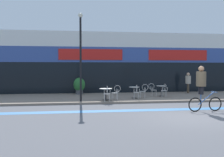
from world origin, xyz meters
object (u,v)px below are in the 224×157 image
object	(u,v)px
bistro_table_2	(161,89)
cafe_chair_1_side	(144,90)
lamp_post	(81,51)
pedestrian_near_end	(188,81)
planter_pot	(79,85)
cyclist_0	(202,85)
cafe_chair_0_near	(107,93)
cafe_chair_2_side	(153,89)
cafe_chair_0_side	(116,92)
cafe_chair_2_near	(165,89)
cafe_chair_1_near	(136,91)
bistro_table_0	(106,92)
bistro_table_1	(134,90)

from	to	relation	value
bistro_table_2	cafe_chair_1_side	xyz separation A→B (m)	(-1.52, -0.92, -0.00)
lamp_post	pedestrian_near_end	world-z (taller)	lamp_post
planter_pot	cyclist_0	size ratio (longest dim) A/B	0.57
lamp_post	cafe_chair_1_side	bearing A→B (deg)	15.22
cafe_chair_0_near	cyclist_0	distance (m)	5.44
cafe_chair_2_side	planter_pot	distance (m)	5.44
cafe_chair_0_side	cafe_chair_2_near	size ratio (longest dim) A/B	1.00
bistro_table_2	pedestrian_near_end	xyz separation A→B (m)	(2.80, 1.84, 0.43)
planter_pot	cafe_chair_1_near	bearing A→B (deg)	-46.81
cafe_chair_0_side	cafe_chair_2_near	world-z (taller)	same
cafe_chair_0_side	cafe_chair_0_near	bearing A→B (deg)	42.27
cafe_chair_0_near	planter_pot	bearing A→B (deg)	21.00
cafe_chair_2_side	lamp_post	bearing A→B (deg)	-157.12
cafe_chair_0_near	pedestrian_near_end	size ratio (longest dim) A/B	0.57
cafe_chair_2_near	bistro_table_0	bearing A→B (deg)	103.21
cafe_chair_1_near	cafe_chair_2_near	size ratio (longest dim) A/B	1.00
bistro_table_0	cafe_chair_2_near	world-z (taller)	cafe_chair_2_near
bistro_table_2	planter_pot	size ratio (longest dim) A/B	0.59
bistro_table_2	lamp_post	xyz separation A→B (m)	(-5.62, -2.03, 2.46)
bistro_table_0	cafe_chair_1_side	bearing A→B (deg)	15.43
cafe_chair_1_near	cafe_chair_2_side	size ratio (longest dim) A/B	1.00
lamp_post	bistro_table_2	bearing A→B (deg)	19.86
cafe_chair_0_near	cafe_chair_2_near	size ratio (longest dim) A/B	1.00
bistro_table_0	bistro_table_1	size ratio (longest dim) A/B	1.06
bistro_table_0	pedestrian_near_end	xyz separation A→B (m)	(6.89, 3.46, 0.43)
cafe_chair_2_near	lamp_post	size ratio (longest dim) A/B	0.18
cafe_chair_1_side	cafe_chair_2_side	world-z (taller)	same
planter_pot	lamp_post	bearing A→B (deg)	-90.01
cafe_chair_2_side	planter_pot	bearing A→B (deg)	157.35
cafe_chair_1_side	pedestrian_near_end	bearing A→B (deg)	-140.96
bistro_table_0	cafe_chair_0_side	bearing A→B (deg)	0.34
bistro_table_0	cafe_chair_2_near	bearing A→B (deg)	13.72
cafe_chair_0_near	bistro_table_1	bearing A→B (deg)	-53.46
cafe_chair_0_side	lamp_post	distance (m)	3.29
bistro_table_0	cafe_chair_2_near	distance (m)	4.22
cafe_chair_1_near	planter_pot	xyz separation A→B (m)	(-3.47, 3.69, 0.14)
lamp_post	bistro_table_0	bearing A→B (deg)	14.86
bistro_table_2	cafe_chair_0_near	bearing A→B (deg)	-151.22
planter_pot	pedestrian_near_end	world-z (taller)	pedestrian_near_end
cafe_chair_0_side	planter_pot	world-z (taller)	planter_pot
cafe_chair_0_side	cafe_chair_1_side	distance (m)	2.07
bistro_table_1	cafe_chair_2_side	world-z (taller)	cafe_chair_2_side
cafe_chair_0_side	planter_pot	distance (m)	4.36
cafe_chair_0_side	cafe_chair_1_side	size ratio (longest dim) A/B	1.00
bistro_table_1	cafe_chair_0_near	distance (m)	2.37
bistro_table_2	cafe_chair_0_near	world-z (taller)	cafe_chair_0_near
bistro_table_0	bistro_table_2	distance (m)	4.41
cafe_chair_0_side	cafe_chair_2_side	xyz separation A→B (m)	(2.84, 1.62, 0.00)
cafe_chair_0_near	cafe_chair_0_side	size ratio (longest dim) A/B	1.00
cyclist_0	bistro_table_0	bearing A→B (deg)	131.78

